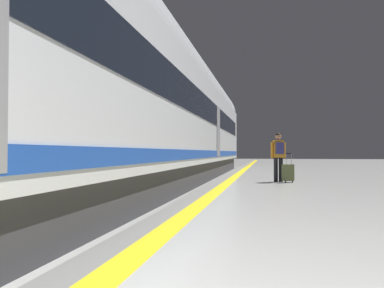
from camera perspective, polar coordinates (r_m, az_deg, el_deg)
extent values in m
cube|color=yellow|center=(10.13, 4.04, -7.28)|extent=(0.36, 80.00, 0.01)
cube|color=slate|center=(10.17, 2.37, -7.26)|extent=(0.55, 80.00, 0.01)
cube|color=#38383D|center=(7.82, -14.10, -6.46)|extent=(2.67, 32.56, 0.70)
cube|color=silver|center=(7.86, -14.02, 6.72)|extent=(2.90, 33.91, 2.90)
cylinder|color=silver|center=(8.18, -13.97, 16.48)|extent=(2.84, 33.23, 2.84)
cube|color=black|center=(7.92, -14.01, 9.22)|extent=(2.93, 31.88, 0.80)
cube|color=#1E4CB2|center=(7.79, -14.07, -1.69)|extent=(2.94, 33.23, 0.24)
cone|color=silver|center=(25.51, 4.01, 0.58)|extent=(2.75, 2.60, 2.75)
cube|color=gray|center=(14.80, 4.17, 1.95)|extent=(0.02, 0.90, 2.00)
cylinder|color=black|center=(13.37, 13.05, -3.95)|extent=(0.15, 0.15, 0.87)
cylinder|color=black|center=(13.44, 13.81, -3.93)|extent=(0.15, 0.15, 0.87)
cube|color=orange|center=(13.39, 13.41, -0.75)|extent=(0.40, 0.30, 0.62)
cylinder|color=orange|center=(13.33, 12.47, -0.97)|extent=(0.09, 0.09, 0.58)
cylinder|color=orange|center=(13.48, 14.31, -0.97)|extent=(0.09, 0.09, 0.58)
sphere|color=#A37556|center=(13.40, 13.40, 1.16)|extent=(0.23, 0.23, 0.23)
sphere|color=black|center=(13.40, 13.40, 1.27)|extent=(0.21, 0.21, 0.21)
cube|color=navy|center=(13.24, 13.63, -0.65)|extent=(0.30, 0.22, 0.41)
cube|color=#596038|center=(13.18, 14.86, -4.36)|extent=(0.44, 0.38, 0.57)
cube|color=#596038|center=(13.28, 14.58, -4.65)|extent=(0.28, 0.17, 0.32)
cylinder|color=black|center=(13.06, 14.51, -5.78)|extent=(0.05, 0.06, 0.06)
cylinder|color=black|center=(13.22, 15.54, -5.72)|extent=(0.05, 0.06, 0.06)
cylinder|color=gray|center=(13.06, 14.60, -2.30)|extent=(0.02, 0.02, 0.38)
cylinder|color=gray|center=(13.17, 15.36, -2.29)|extent=(0.02, 0.02, 0.38)
cube|color=black|center=(13.11, 14.98, -1.46)|extent=(0.20, 0.13, 0.02)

